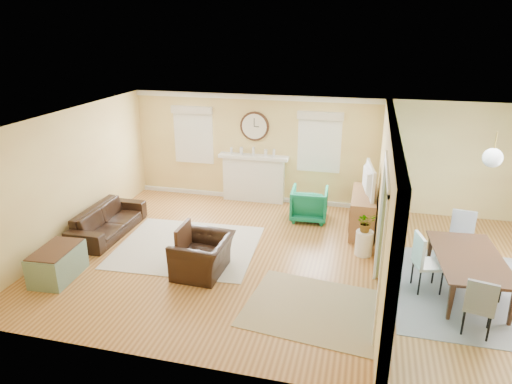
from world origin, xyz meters
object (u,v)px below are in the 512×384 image
dining_table (469,275)px  credenza (363,212)px  eames_chair (203,256)px  green_chair (309,204)px  sofa (108,221)px

dining_table → credenza: bearing=35.3°
credenza → dining_table: bearing=-50.4°
eames_chair → green_chair: 3.16m
sofa → dining_table: 6.88m
dining_table → eames_chair: bearing=91.6°
green_chair → credenza: 1.20m
credenza → dining_table: 2.72m
green_chair → credenza: bearing=164.8°
green_chair → credenza: (1.17, -0.26, 0.03)m
eames_chair → credenza: bearing=135.9°
sofa → credenza: (5.12, 1.49, 0.11)m
sofa → eames_chair: size_ratio=1.93×
green_chair → dining_table: size_ratio=0.44×
sofa → green_chair: 4.32m
eames_chair → credenza: size_ratio=0.69×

